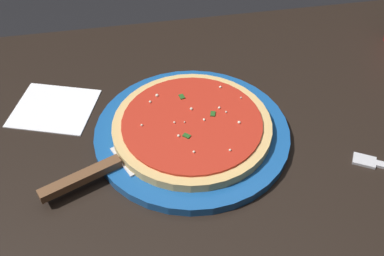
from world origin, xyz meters
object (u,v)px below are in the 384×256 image
(serving_plate, at_px, (192,133))
(pizza_server, at_px, (105,168))
(pizza, at_px, (192,126))
(napkin_folded_right, at_px, (54,108))

(serving_plate, height_order, pizza_server, pizza_server)
(serving_plate, distance_m, pizza, 0.02)
(serving_plate, distance_m, pizza_server, 0.16)
(pizza, bearing_deg, serving_plate, -112.83)
(napkin_folded_right, bearing_deg, serving_plate, -26.41)
(serving_plate, bearing_deg, pizza, 67.17)
(pizza, height_order, napkin_folded_right, pizza)
(pizza, relative_size, pizza_server, 1.21)
(napkin_folded_right, bearing_deg, pizza, -26.41)
(pizza, bearing_deg, pizza_server, -156.98)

